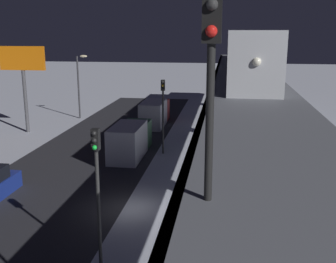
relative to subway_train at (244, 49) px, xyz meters
name	(u,v)px	position (x,y,z in m)	size (l,w,h in m)	color
ground_plane	(130,208)	(6.96, 17.14, -8.74)	(240.00, 240.00, 0.00)	silver
avenue_asphalt	(37,203)	(12.83, 17.14, -8.74)	(11.00, 82.97, 0.01)	#28282D
elevated_railway	(251,112)	(0.09, 17.14, -2.69)	(5.00, 82.97, 6.96)	slate
subway_train	(244,49)	(0.00, 0.00, 0.00)	(2.94, 36.87, 3.40)	#B7BABF
rail_signal	(211,64)	(1.74, 31.62, 0.95)	(0.36, 0.41, 4.00)	black
box_truck	(155,113)	(9.43, -5.68, -7.39)	(2.40, 7.40, 2.80)	#A51E1E
delivery_van	(130,140)	(9.43, 6.32, -7.39)	(2.40, 7.40, 2.80)	#2D6038
traffic_light_near	(97,180)	(6.73, 23.60, -4.54)	(0.32, 0.44, 6.40)	#2D2D2D
traffic_light_mid	(163,106)	(6.73, 5.56, -4.54)	(0.32, 0.44, 6.40)	#2D2D2D
commercial_billboard	(23,67)	(22.10, -0.24, -1.91)	(4.80, 0.36, 8.90)	#4C4C51
street_lamp_far	(80,79)	(18.91, -7.86, -3.93)	(1.35, 0.44, 7.65)	#38383D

